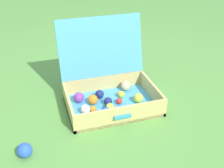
# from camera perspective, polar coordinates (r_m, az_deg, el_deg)

# --- Properties ---
(ground_plane) EXTENTS (16.00, 16.00, 0.00)m
(ground_plane) POSITION_cam_1_polar(r_m,az_deg,el_deg) (1.95, -1.33, -5.83)
(ground_plane) COLOR #569342
(open_suitcase) EXTENTS (0.63, 0.59, 0.56)m
(open_suitcase) POSITION_cam_1_polar(r_m,az_deg,el_deg) (2.00, -0.85, -0.62)
(open_suitcase) COLOR #4799C6
(open_suitcase) RESTS_ON ground
(stray_ball_on_grass) EXTENTS (0.09, 0.09, 0.09)m
(stray_ball_on_grass) POSITION_cam_1_polar(r_m,az_deg,el_deg) (1.67, -17.32, -12.76)
(stray_ball_on_grass) COLOR blue
(stray_ball_on_grass) RESTS_ON ground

